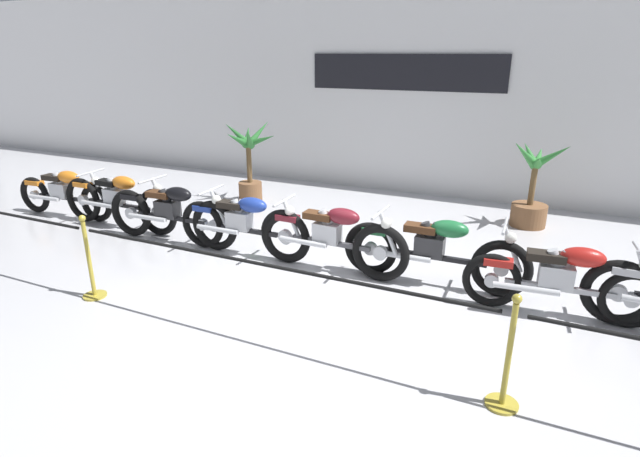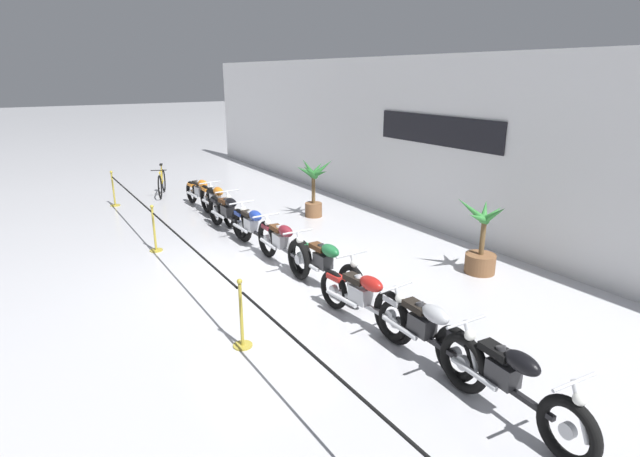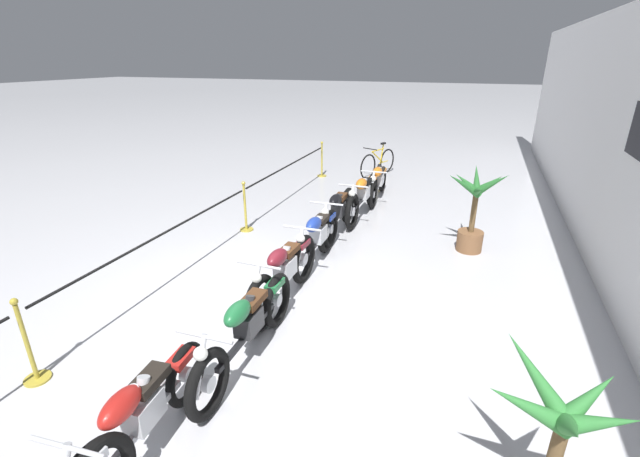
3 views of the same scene
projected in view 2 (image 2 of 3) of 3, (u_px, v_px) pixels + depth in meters
name	position (u px, v px, depth m)	size (l,w,h in m)	color
ground_plane	(258.00, 273.00, 9.84)	(120.00, 120.00, 0.00)	silver
back_wall	(451.00, 147.00, 11.80)	(28.00, 0.29, 4.20)	white
motorcycle_orange_0	(201.00, 193.00, 14.43)	(2.16, 0.62, 0.91)	black
motorcycle_orange_1	(217.00, 202.00, 13.30)	(2.47, 0.62, 0.97)	black
motorcycle_black_2	(229.00, 214.00, 12.17)	(2.38, 0.62, 0.96)	black
motorcycle_blue_3	(252.00, 227.00, 11.15)	(2.18, 0.62, 0.95)	black
motorcycle_maroon_4	(282.00, 244.00, 10.01)	(2.21, 0.62, 0.97)	black
motorcycle_green_5	(325.00, 264.00, 9.00)	(2.40, 0.62, 0.94)	black
motorcycle_red_6	(363.00, 298.00, 7.69)	(2.10, 0.62, 0.91)	black
motorcycle_silver_7	(425.00, 331.00, 6.66)	(2.20, 0.62, 0.96)	black
motorcycle_black_8	(506.00, 380.00, 5.62)	(2.35, 0.62, 0.94)	black
bicycle	(162.00, 183.00, 16.02)	(1.66, 0.73, 0.98)	black
potted_palm_left_of_row	(481.00, 246.00, 9.70)	(0.97, 0.96, 1.57)	brown
potted_palm_right_of_row	(314.00, 189.00, 13.49)	(1.12, 1.06, 1.63)	brown
stanchion_far_left	(164.00, 228.00, 10.14)	(14.12, 0.28, 1.05)	gold
stanchion_mid_left	(155.00, 236.00, 10.96)	(0.28, 0.28, 1.05)	gold
stanchion_mid_right	(242.00, 324.00, 7.10)	(0.28, 0.28, 1.05)	gold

